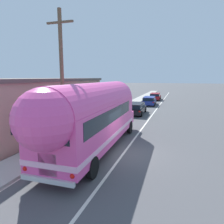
# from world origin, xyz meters

# --- Properties ---
(ground_plane) EXTENTS (300.00, 300.00, 0.00)m
(ground_plane) POSITION_xyz_m (0.00, 0.00, 0.00)
(ground_plane) COLOR #4C4C4F
(lane_markings) EXTENTS (3.71, 80.00, 0.01)m
(lane_markings) POSITION_xyz_m (-1.65, 12.00, 0.00)
(lane_markings) COLOR silver
(lane_markings) RESTS_ON ground
(sidewalk_slab) EXTENTS (2.07, 90.00, 0.15)m
(sidewalk_slab) POSITION_xyz_m (-4.61, 10.00, 0.07)
(sidewalk_slab) COLOR #9E9B93
(sidewalk_slab) RESTS_ON ground
(roadside_building) EXTENTS (8.51, 14.91, 4.34)m
(roadside_building) POSITION_xyz_m (-10.09, 3.95, 2.18)
(roadside_building) COLOR gray
(roadside_building) RESTS_ON ground
(utility_pole) EXTENTS (1.80, 0.24, 8.50)m
(utility_pole) POSITION_xyz_m (-4.12, 0.20, 4.42)
(utility_pole) COLOR brown
(utility_pole) RESTS_ON ground
(painted_bus) EXTENTS (2.77, 12.25, 4.12)m
(painted_bus) POSITION_xyz_m (-1.77, -0.48, 2.30)
(painted_bus) COLOR #EA4C9E
(painted_bus) RESTS_ON ground
(car_lead) EXTENTS (1.97, 4.79, 1.37)m
(car_lead) POSITION_xyz_m (-1.93, 12.93, 0.79)
(car_lead) COLOR black
(car_lead) RESTS_ON ground
(car_second) EXTENTS (2.11, 4.73, 1.37)m
(car_second) POSITION_xyz_m (-1.61, 21.66, 0.79)
(car_second) COLOR navy
(car_second) RESTS_ON ground
(car_third) EXTENTS (2.05, 4.40, 1.37)m
(car_third) POSITION_xyz_m (-1.55, 29.60, 0.79)
(car_third) COLOR #A5191E
(car_third) RESTS_ON ground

